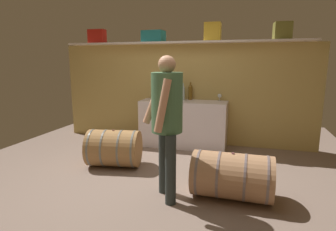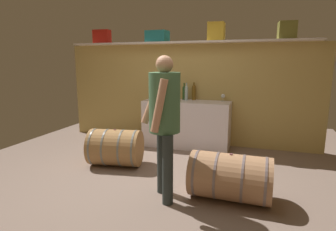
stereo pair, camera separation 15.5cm
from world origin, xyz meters
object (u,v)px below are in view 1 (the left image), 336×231
object	(u,v)px
work_cabinet	(183,124)
winemaker_pouring	(166,113)
wine_bottle_green	(181,92)
wine_bottle_clear	(183,93)
wine_barrel_near	(232,176)
wine_glass	(220,96)
wine_bottle_amber	(190,92)
toolcase_red	(97,36)
toolcase_teal	(153,36)
wine_barrel_far	(114,148)
toolcase_olive	(282,31)
toolcase_yellow	(213,32)

from	to	relation	value
work_cabinet	winemaker_pouring	distance (m)	2.20
winemaker_pouring	wine_bottle_green	bearing A→B (deg)	-22.19
wine_bottle_clear	wine_barrel_near	bearing A→B (deg)	-61.90
wine_glass	wine_bottle_amber	bearing A→B (deg)	178.01
toolcase_red	toolcase_teal	world-z (taller)	toolcase_red
work_cabinet	wine_bottle_green	xyz separation A→B (m)	(-0.11, 0.20, 0.59)
toolcase_teal	work_cabinet	size ratio (longest dim) A/B	0.25
wine_bottle_green	wine_barrel_far	distance (m)	1.84
toolcase_teal	toolcase_olive	bearing A→B (deg)	3.60
wine_bottle_clear	wine_barrel_far	size ratio (longest dim) A/B	0.38
toolcase_red	wine_barrel_far	world-z (taller)	toolcase_red
wine_barrel_far	winemaker_pouring	distance (m)	1.54
toolcase_olive	winemaker_pouring	world-z (taller)	toolcase_olive
toolcase_olive	wine_bottle_clear	size ratio (longest dim) A/B	0.89
wine_bottle_green	wine_glass	distance (m)	0.76
wine_bottle_green	wine_barrel_near	bearing A→B (deg)	-61.53
wine_bottle_amber	wine_bottle_green	size ratio (longest dim) A/B	1.05
toolcase_olive	wine_barrel_far	bearing A→B (deg)	-153.13
work_cabinet	wine_bottle_green	distance (m)	0.63
toolcase_yellow	wine_glass	xyz separation A→B (m)	(0.17, -0.00, -1.17)
wine_barrel_far	toolcase_teal	bearing A→B (deg)	74.57
work_cabinet	wine_bottle_clear	world-z (taller)	wine_bottle_clear
work_cabinet	wine_barrel_far	distance (m)	1.56
winemaker_pouring	toolcase_olive	bearing A→B (deg)	-63.06
toolcase_yellow	toolcase_teal	bearing A→B (deg)	178.79
wine_glass	toolcase_olive	bearing A→B (deg)	0.06
wine_barrel_near	toolcase_red	bearing A→B (deg)	145.41
toolcase_yellow	wine_bottle_amber	distance (m)	1.18
toolcase_red	wine_barrel_near	bearing A→B (deg)	-38.02
toolcase_olive	wine_bottle_clear	distance (m)	2.04
toolcase_yellow	wine_barrel_far	distance (m)	2.73
toolcase_teal	wine_barrel_far	world-z (taller)	toolcase_teal
toolcase_teal	winemaker_pouring	world-z (taller)	toolcase_teal
toolcase_red	toolcase_olive	xyz separation A→B (m)	(3.56, 0.00, 0.01)
wine_bottle_green	winemaker_pouring	distance (m)	2.34
wine_bottle_clear	winemaker_pouring	xyz separation A→B (m)	(0.31, -2.20, 0.00)
winemaker_pouring	wine_bottle_amber	bearing A→B (deg)	-26.95
toolcase_red	work_cabinet	size ratio (longest dim) A/B	0.21
toolcase_olive	wine_glass	bearing A→B (deg)	175.70
wine_barrel_far	toolcase_olive	bearing A→B (deg)	21.74
wine_bottle_amber	wine_barrel_far	xyz separation A→B (m)	(-0.90, -1.53, -0.75)
toolcase_teal	toolcase_yellow	world-z (taller)	toolcase_yellow
wine_bottle_green	winemaker_pouring	size ratio (longest dim) A/B	0.19
wine_bottle_green	work_cabinet	bearing A→B (deg)	-62.20
toolcase_yellow	wine_bottle_clear	distance (m)	1.24
toolcase_red	work_cabinet	xyz separation A→B (m)	(1.88, -0.19, -1.69)
toolcase_olive	wine_barrel_far	size ratio (longest dim) A/B	0.34
toolcase_red	winemaker_pouring	world-z (taller)	toolcase_red
toolcase_red	toolcase_yellow	bearing A→B (deg)	-2.43
work_cabinet	wine_glass	size ratio (longest dim) A/B	11.83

